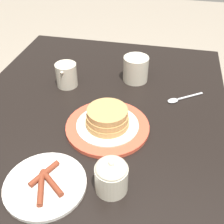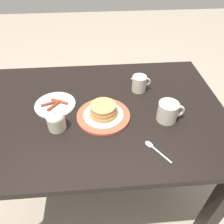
# 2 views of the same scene
# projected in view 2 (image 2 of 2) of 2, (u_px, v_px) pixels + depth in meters

# --- Properties ---
(ground_plane) EXTENTS (8.00, 8.00, 0.00)m
(ground_plane) POSITION_uv_depth(u_px,v_px,m) (103.00, 190.00, 1.58)
(ground_plane) COLOR gray
(dining_table) EXTENTS (1.23, 0.84, 0.78)m
(dining_table) POSITION_uv_depth(u_px,v_px,m) (99.00, 129.00, 1.15)
(dining_table) COLOR black
(dining_table) RESTS_ON ground_plane
(pancake_plate) EXTENTS (0.25, 0.25, 0.07)m
(pancake_plate) POSITION_uv_depth(u_px,v_px,m) (103.00, 113.00, 1.00)
(pancake_plate) COLOR #DB5138
(pancake_plate) RESTS_ON dining_table
(side_plate_bacon) EXTENTS (0.20, 0.20, 0.02)m
(side_plate_bacon) POSITION_uv_depth(u_px,v_px,m) (55.00, 105.00, 1.07)
(side_plate_bacon) COLOR silver
(side_plate_bacon) RESTS_ON dining_table
(coffee_mug) EXTENTS (0.12, 0.09, 0.09)m
(coffee_mug) POSITION_uv_depth(u_px,v_px,m) (168.00, 111.00, 0.98)
(coffee_mug) COLOR beige
(coffee_mug) RESTS_ON dining_table
(creamer_pitcher) EXTENTS (0.11, 0.07, 0.09)m
(creamer_pitcher) POSITION_uv_depth(u_px,v_px,m) (139.00, 83.00, 1.15)
(creamer_pitcher) COLOR beige
(creamer_pitcher) RESTS_ON dining_table
(sugar_bowl) EXTENTS (0.08, 0.08, 0.09)m
(sugar_bowl) POSITION_uv_depth(u_px,v_px,m) (55.00, 121.00, 0.93)
(sugar_bowl) COLOR beige
(sugar_bowl) RESTS_ON dining_table
(spoon) EXTENTS (0.09, 0.12, 0.01)m
(spoon) POSITION_uv_depth(u_px,v_px,m) (153.00, 148.00, 0.88)
(spoon) COLOR silver
(spoon) RESTS_ON dining_table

